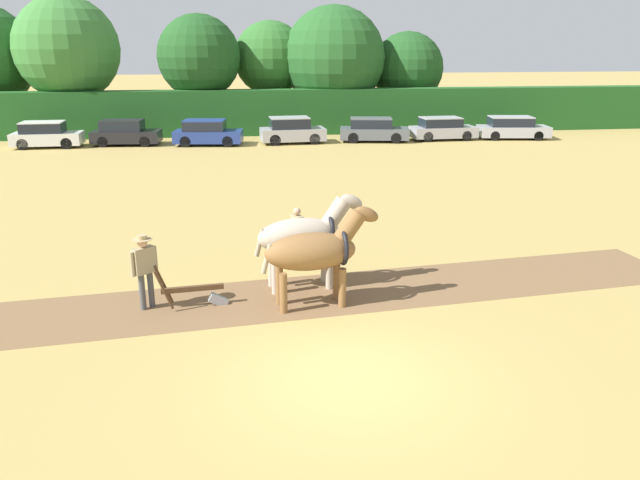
% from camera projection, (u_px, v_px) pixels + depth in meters
% --- Properties ---
extents(ground_plane, '(240.00, 240.00, 0.00)m').
position_uv_depth(ground_plane, '(350.00, 377.00, 11.55)').
color(ground_plane, '#A88E4C').
extents(plowed_furrow_strip, '(28.38, 5.48, 0.01)m').
position_uv_depth(plowed_furrow_strip, '(125.00, 313.00, 14.29)').
color(plowed_furrow_strip, brown).
rests_on(plowed_furrow_strip, ground).
extents(hedgerow, '(65.54, 1.59, 2.96)m').
position_uv_depth(hedgerow, '(261.00, 112.00, 41.75)').
color(hedgerow, '#1E511E').
rests_on(hedgerow, ground).
extents(tree_center_left, '(6.76, 6.76, 8.93)m').
position_uv_depth(tree_center_left, '(67.00, 49.00, 40.70)').
color(tree_center_left, brown).
rests_on(tree_center_left, ground).
extents(tree_center, '(5.57, 5.57, 7.82)m').
position_uv_depth(tree_center, '(199.00, 57.00, 41.86)').
color(tree_center, brown).
rests_on(tree_center, ground).
extents(tree_center_right, '(5.17, 5.17, 7.47)m').
position_uv_depth(tree_center_right, '(270.00, 58.00, 44.32)').
color(tree_center_right, '#4C3823').
rests_on(tree_center_right, ground).
extents(tree_right, '(7.15, 7.15, 8.48)m').
position_uv_depth(tree_right, '(334.00, 58.00, 43.71)').
color(tree_right, '#423323').
rests_on(tree_right, ground).
extents(tree_far_right, '(5.20, 5.20, 6.75)m').
position_uv_depth(tree_far_right, '(407.00, 68.00, 45.45)').
color(tree_far_right, brown).
rests_on(tree_far_right, ground).
extents(draft_horse_lead_left, '(2.84, 1.13, 2.41)m').
position_uv_depth(draft_horse_lead_left, '(316.00, 251.00, 14.33)').
color(draft_horse_lead_left, brown).
rests_on(draft_horse_lead_left, ground).
extents(draft_horse_lead_right, '(2.81, 1.15, 2.43)m').
position_uv_depth(draft_horse_lead_right, '(305.00, 235.00, 15.40)').
color(draft_horse_lead_right, '#B2A38E').
rests_on(draft_horse_lead_right, ground).
extents(plow, '(1.69, 0.50, 1.13)m').
position_uv_depth(plow, '(199.00, 293.00, 14.57)').
color(plow, '#4C331E').
rests_on(plow, ground).
extents(farmer_at_plow, '(0.55, 0.47, 1.78)m').
position_uv_depth(farmer_at_plow, '(144.00, 265.00, 14.24)').
color(farmer_at_plow, '#4C4C4C').
rests_on(farmer_at_plow, ground).
extents(farmer_beside_team, '(0.35, 0.60, 1.56)m').
position_uv_depth(farmer_beside_team, '(297.00, 231.00, 17.41)').
color(farmer_beside_team, '#4C4C4C').
rests_on(farmer_beside_team, ground).
extents(parked_car_far_left, '(3.93, 1.73, 1.52)m').
position_uv_depth(parked_car_far_left, '(46.00, 135.00, 36.70)').
color(parked_car_far_left, silver).
rests_on(parked_car_far_left, ground).
extents(parked_car_left, '(4.12, 2.07, 1.52)m').
position_uv_depth(parked_car_left, '(125.00, 133.00, 37.56)').
color(parked_car_left, black).
rests_on(parked_car_left, ground).
extents(parked_car_center_left, '(4.23, 2.29, 1.52)m').
position_uv_depth(parked_car_center_left, '(207.00, 133.00, 37.57)').
color(parked_car_center_left, navy).
rests_on(parked_car_center_left, ground).
extents(parked_car_center, '(4.02, 2.07, 1.59)m').
position_uv_depth(parked_car_center, '(292.00, 131.00, 38.29)').
color(parked_car_center, '#A8A8B2').
rests_on(parked_car_center, ground).
extents(parked_car_center_right, '(4.47, 2.41, 1.48)m').
position_uv_depth(parked_car_center_right, '(373.00, 130.00, 38.92)').
color(parked_car_center_right, '#565B66').
rests_on(parked_car_center_right, ground).
extents(parked_car_right, '(4.18, 1.91, 1.43)m').
position_uv_depth(parked_car_right, '(442.00, 129.00, 39.65)').
color(parked_car_right, '#A8A8B2').
rests_on(parked_car_right, ground).
extents(parked_car_far_right, '(4.64, 2.42, 1.43)m').
position_uv_depth(parked_car_far_right, '(512.00, 128.00, 40.05)').
color(parked_car_far_right, '#A8A8B2').
rests_on(parked_car_far_right, ground).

